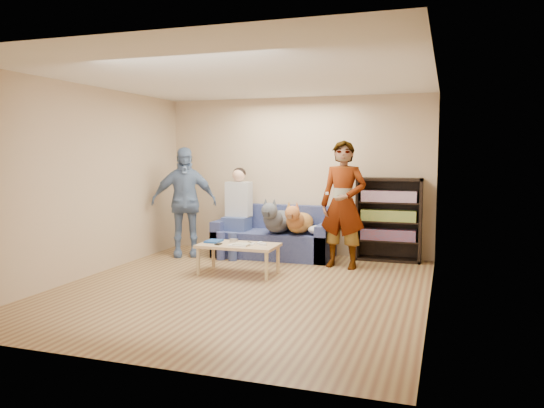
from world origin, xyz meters
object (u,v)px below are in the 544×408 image
(person_seated, at_px, (237,209))
(dog_gray, at_px, (277,220))
(person_standing_right, at_px, (343,204))
(person_standing_left, at_px, (184,202))
(camera_silver, at_px, (234,241))
(dog_tan, at_px, (299,222))
(sofa, at_px, (275,239))
(bookshelf, at_px, (389,218))
(coffee_table, at_px, (238,247))
(notebook_blue, at_px, (214,241))

(person_seated, height_order, dog_gray, person_seated)
(person_standing_right, relative_size, person_seated, 1.27)
(person_standing_left, distance_m, camera_silver, 1.51)
(person_standing_right, relative_size, dog_tan, 1.63)
(sofa, relative_size, dog_gray, 1.52)
(person_standing_left, relative_size, dog_gray, 1.43)
(person_standing_left, relative_size, camera_silver, 16.17)
(person_standing_left, bearing_deg, sofa, -10.63)
(person_seated, xyz_separation_m, bookshelf, (2.42, 0.36, -0.09))
(camera_silver, relative_size, sofa, 0.06)
(sofa, xyz_separation_m, coffee_table, (-0.09, -1.36, 0.09))
(person_standing_right, xyz_separation_m, coffee_table, (-1.30, -0.87, -0.56))
(person_seated, bearing_deg, camera_silver, -69.85)
(sofa, height_order, dog_tan, dog_tan)
(dog_gray, distance_m, coffee_table, 1.16)
(sofa, distance_m, dog_tan, 0.61)
(dog_tan, height_order, coffee_table, dog_tan)
(dog_gray, bearing_deg, notebook_blue, -120.27)
(person_standing_right, relative_size, dog_gray, 1.50)
(person_standing_left, bearing_deg, notebook_blue, -71.21)
(dog_gray, bearing_deg, bookshelf, 16.29)
(bookshelf, bearing_deg, coffee_table, -139.83)
(dog_tan, bearing_deg, bookshelf, 18.52)
(person_standing_left, xyz_separation_m, coffee_table, (1.32, -0.92, -0.52))
(notebook_blue, relative_size, camera_silver, 2.36)
(bookshelf, bearing_deg, person_standing_left, -168.20)
(coffee_table, bearing_deg, sofa, 86.23)
(person_standing_left, relative_size, bookshelf, 1.37)
(person_standing_left, height_order, notebook_blue, person_standing_left)
(bookshelf, bearing_deg, camera_silver, -143.72)
(person_seated, relative_size, dog_tan, 1.28)
(coffee_table, bearing_deg, bookshelf, 40.17)
(person_standing_right, xyz_separation_m, bookshelf, (0.59, 0.73, -0.26))
(person_standing_right, relative_size, bookshelf, 1.44)
(camera_silver, bearing_deg, person_seated, 110.15)
(coffee_table, xyz_separation_m, bookshelf, (1.89, 1.60, 0.31))
(camera_silver, distance_m, bookshelf, 2.50)
(bookshelf, bearing_deg, notebook_blue, -145.99)
(person_standing_right, xyz_separation_m, sofa, (-1.21, 0.49, -0.65))
(notebook_blue, bearing_deg, coffee_table, -7.13)
(person_standing_right, xyz_separation_m, person_seated, (-1.83, 0.37, -0.16))
(person_seated, xyz_separation_m, dog_gray, (0.75, -0.13, -0.14))
(coffee_table, bearing_deg, notebook_blue, 172.87)
(camera_silver, distance_m, person_seated, 1.23)
(dog_tan, distance_m, coffee_table, 1.30)
(person_standing_right, bearing_deg, bookshelf, 58.86)
(sofa, xyz_separation_m, person_seated, (-0.62, -0.13, 0.49))
(bookshelf, bearing_deg, dog_gray, -163.71)
(notebook_blue, distance_m, sofa, 1.41)
(person_standing_right, bearing_deg, sofa, 165.67)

